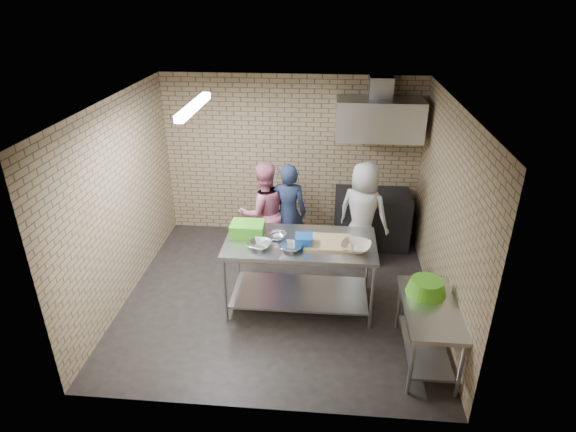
% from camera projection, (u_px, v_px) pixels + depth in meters
% --- Properties ---
extents(floor, '(4.20, 4.20, 0.00)m').
position_uv_depth(floor, '(280.00, 295.00, 6.76)').
color(floor, black).
rests_on(floor, ground).
extents(ceiling, '(4.20, 4.20, 0.00)m').
position_uv_depth(ceiling, '(278.00, 103.00, 5.58)').
color(ceiling, black).
rests_on(ceiling, ground).
extents(back_wall, '(4.20, 0.06, 2.70)m').
position_uv_depth(back_wall, '(292.00, 157.00, 7.96)').
color(back_wall, '#95815D').
rests_on(back_wall, ground).
extents(front_wall, '(4.20, 0.06, 2.70)m').
position_uv_depth(front_wall, '(256.00, 301.00, 4.38)').
color(front_wall, '#95815D').
rests_on(front_wall, ground).
extents(left_wall, '(0.06, 4.00, 2.70)m').
position_uv_depth(left_wall, '(120.00, 203.00, 6.34)').
color(left_wall, '#95815D').
rests_on(left_wall, ground).
extents(right_wall, '(0.06, 4.00, 2.70)m').
position_uv_depth(right_wall, '(446.00, 215.00, 6.01)').
color(right_wall, '#95815D').
rests_on(right_wall, ground).
extents(prep_table, '(1.94, 0.97, 0.97)m').
position_uv_depth(prep_table, '(300.00, 273.00, 6.39)').
color(prep_table, '#B1B4B8').
rests_on(prep_table, floor).
extents(side_counter, '(0.60, 1.20, 0.75)m').
position_uv_depth(side_counter, '(427.00, 333.00, 5.47)').
color(side_counter, silver).
rests_on(side_counter, floor).
extents(stove, '(1.20, 0.70, 0.90)m').
position_uv_depth(stove, '(371.00, 219.00, 7.94)').
color(stove, black).
rests_on(stove, floor).
extents(range_hood, '(1.30, 0.60, 0.60)m').
position_uv_depth(range_hood, '(379.00, 119.00, 7.26)').
color(range_hood, silver).
rests_on(range_hood, back_wall).
extents(hood_duct, '(0.35, 0.30, 0.30)m').
position_uv_depth(hood_duct, '(381.00, 87.00, 7.20)').
color(hood_duct, '#A5A8AD').
rests_on(hood_duct, back_wall).
extents(wall_shelf, '(0.80, 0.20, 0.04)m').
position_uv_depth(wall_shelf, '(397.00, 128.00, 7.49)').
color(wall_shelf, '#3F2B19').
rests_on(wall_shelf, back_wall).
extents(fluorescent_fixture, '(0.10, 1.25, 0.08)m').
position_uv_depth(fluorescent_fixture, '(194.00, 106.00, 5.69)').
color(fluorescent_fixture, white).
rests_on(fluorescent_fixture, ceiling).
extents(green_crate, '(0.43, 0.32, 0.17)m').
position_uv_depth(green_crate, '(248.00, 229.00, 6.30)').
color(green_crate, green).
rests_on(green_crate, prep_table).
extents(blue_tub, '(0.22, 0.22, 0.14)m').
position_uv_depth(blue_tub, '(304.00, 241.00, 6.05)').
color(blue_tub, '#1652AB').
rests_on(blue_tub, prep_table).
extents(cutting_board, '(0.59, 0.45, 0.03)m').
position_uv_depth(cutting_board, '(328.00, 242.00, 6.12)').
color(cutting_board, tan).
rests_on(cutting_board, prep_table).
extents(mixing_bowl_a, '(0.38, 0.38, 0.07)m').
position_uv_depth(mixing_bowl_a, '(259.00, 245.00, 6.02)').
color(mixing_bowl_a, silver).
rests_on(mixing_bowl_a, prep_table).
extents(mixing_bowl_b, '(0.29, 0.29, 0.07)m').
position_uv_depth(mixing_bowl_b, '(277.00, 236.00, 6.23)').
color(mixing_bowl_b, silver).
rests_on(mixing_bowl_b, prep_table).
extents(mixing_bowl_c, '(0.35, 0.35, 0.07)m').
position_uv_depth(mixing_bowl_c, '(291.00, 247.00, 5.97)').
color(mixing_bowl_c, '#AEB0B5').
rests_on(mixing_bowl_c, prep_table).
extents(ceramic_bowl, '(0.46, 0.46, 0.09)m').
position_uv_depth(ceramic_bowl, '(356.00, 247.00, 5.96)').
color(ceramic_bowl, beige).
rests_on(ceramic_bowl, prep_table).
extents(green_basin, '(0.46, 0.46, 0.17)m').
position_uv_depth(green_basin, '(426.00, 287.00, 5.50)').
color(green_basin, '#59C626').
rests_on(green_basin, side_counter).
extents(bottle_green, '(0.06, 0.06, 0.15)m').
position_uv_depth(bottle_green, '(407.00, 122.00, 7.43)').
color(bottle_green, green).
rests_on(bottle_green, wall_shelf).
extents(man_navy, '(0.60, 0.42, 1.59)m').
position_uv_depth(man_navy, '(288.00, 213.00, 7.33)').
color(man_navy, black).
rests_on(man_navy, floor).
extents(woman_pink, '(0.96, 0.88, 1.59)m').
position_uv_depth(woman_pink, '(263.00, 212.00, 7.35)').
color(woman_pink, '#CA6B8B').
rests_on(woman_pink, floor).
extents(woman_white, '(0.94, 0.81, 1.62)m').
position_uv_depth(woman_white, '(363.00, 214.00, 7.28)').
color(woman_white, silver).
rests_on(woman_white, floor).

